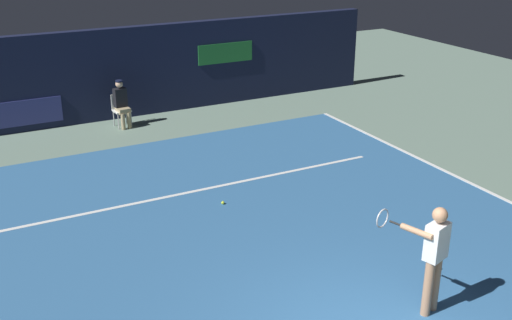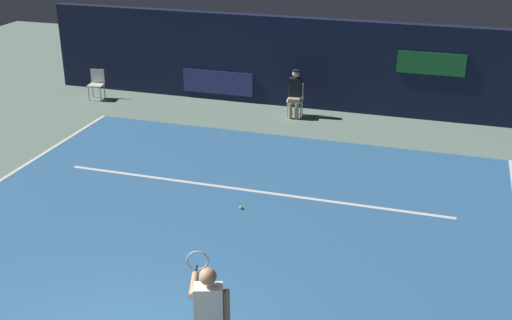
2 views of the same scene
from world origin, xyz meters
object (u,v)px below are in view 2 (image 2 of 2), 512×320
at_px(tennis_player, 209,318).
at_px(tennis_ball, 241,207).
at_px(line_judge_on_chair, 295,93).
at_px(courtside_chair_near, 97,82).

height_order(tennis_player, tennis_ball, tennis_player).
relative_size(line_judge_on_chair, tennis_ball, 19.41).
bearing_deg(courtside_chair_near, line_judge_on_chair, 1.78).
height_order(courtside_chair_near, tennis_ball, courtside_chair_near).
distance_m(tennis_player, courtside_chair_near, 12.97).
height_order(line_judge_on_chair, courtside_chair_near, line_judge_on_chair).
relative_size(tennis_player, tennis_ball, 25.44).
relative_size(line_judge_on_chair, courtside_chair_near, 1.50).
distance_m(courtside_chair_near, tennis_ball, 8.65).
relative_size(courtside_chair_near, tennis_ball, 12.94).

